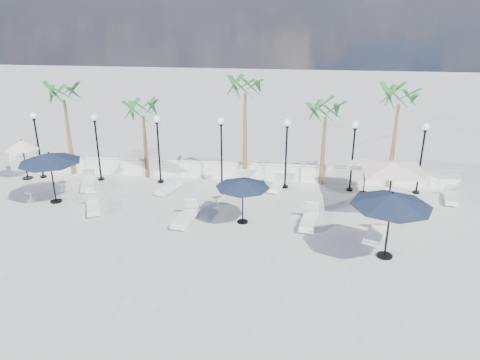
# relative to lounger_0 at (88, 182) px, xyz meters

# --- Properties ---
(ground) EXTENTS (100.00, 100.00, 0.00)m
(ground) POSITION_rel_lounger_0_xyz_m (7.27, -5.37, -0.27)
(ground) COLOR #9D9D98
(ground) RESTS_ON ground
(balustrade) EXTENTS (26.00, 0.30, 1.01)m
(balustrade) POSITION_rel_lounger_0_xyz_m (7.27, 2.13, 0.20)
(balustrade) COLOR silver
(balustrade) RESTS_ON ground
(lamppost_0) EXTENTS (0.36, 0.36, 3.84)m
(lamppost_0) POSITION_rel_lounger_0_xyz_m (-3.23, 1.13, 2.22)
(lamppost_0) COLOR black
(lamppost_0) RESTS_ON ground
(lamppost_1) EXTENTS (0.36, 0.36, 3.84)m
(lamppost_1) POSITION_rel_lounger_0_xyz_m (0.27, 1.13, 2.22)
(lamppost_1) COLOR black
(lamppost_1) RESTS_ON ground
(lamppost_2) EXTENTS (0.36, 0.36, 3.84)m
(lamppost_2) POSITION_rel_lounger_0_xyz_m (3.77, 1.13, 2.22)
(lamppost_2) COLOR black
(lamppost_2) RESTS_ON ground
(lamppost_3) EXTENTS (0.36, 0.36, 3.84)m
(lamppost_3) POSITION_rel_lounger_0_xyz_m (7.27, 1.13, 2.22)
(lamppost_3) COLOR black
(lamppost_3) RESTS_ON ground
(lamppost_4) EXTENTS (0.36, 0.36, 3.84)m
(lamppost_4) POSITION_rel_lounger_0_xyz_m (10.77, 1.13, 2.22)
(lamppost_4) COLOR black
(lamppost_4) RESTS_ON ground
(lamppost_5) EXTENTS (0.36, 0.36, 3.84)m
(lamppost_5) POSITION_rel_lounger_0_xyz_m (14.27, 1.13, 2.22)
(lamppost_5) COLOR black
(lamppost_5) RESTS_ON ground
(lamppost_6) EXTENTS (0.36, 0.36, 3.84)m
(lamppost_6) POSITION_rel_lounger_0_xyz_m (17.77, 1.13, 2.22)
(lamppost_6) COLOR black
(lamppost_6) RESTS_ON ground
(palm_0) EXTENTS (2.60, 2.60, 5.50)m
(palm_0) POSITION_rel_lounger_0_xyz_m (-1.73, 1.93, 4.27)
(palm_0) COLOR brown
(palm_0) RESTS_ON ground
(palm_1) EXTENTS (2.60, 2.60, 4.70)m
(palm_1) POSITION_rel_lounger_0_xyz_m (2.77, 1.93, 3.49)
(palm_1) COLOR brown
(palm_1) RESTS_ON ground
(palm_2) EXTENTS (2.60, 2.60, 6.10)m
(palm_2) POSITION_rel_lounger_0_xyz_m (8.47, 1.93, 4.85)
(palm_2) COLOR brown
(palm_2) RESTS_ON ground
(palm_3) EXTENTS (2.60, 2.60, 4.90)m
(palm_3) POSITION_rel_lounger_0_xyz_m (12.77, 1.93, 3.68)
(palm_3) COLOR brown
(palm_3) RESTS_ON ground
(palm_4) EXTENTS (2.60, 2.60, 5.70)m
(palm_4) POSITION_rel_lounger_0_xyz_m (16.47, 1.93, 4.46)
(palm_4) COLOR brown
(palm_4) RESTS_ON ground
(lounger_0) EXTENTS (1.35, 2.24, 0.80)m
(lounger_0) POSITION_rel_lounger_0_xyz_m (0.00, 0.00, 0.00)
(lounger_0) COLOR silver
(lounger_0) RESTS_ON ground
(lounger_1) EXTENTS (1.29, 1.92, 0.69)m
(lounger_1) POSITION_rel_lounger_0_xyz_m (1.47, -2.88, -0.04)
(lounger_1) COLOR silver
(lounger_1) RESTS_ON ground
(lounger_2) EXTENTS (1.15, 1.92, 0.68)m
(lounger_2) POSITION_rel_lounger_0_xyz_m (4.56, -0.11, -0.04)
(lounger_2) COLOR silver
(lounger_2) RESTS_ON ground
(lounger_3) EXTENTS (1.23, 2.13, 0.76)m
(lounger_3) POSITION_rel_lounger_0_xyz_m (8.63, 0.85, -0.01)
(lounger_3) COLOR silver
(lounger_3) RESTS_ON ground
(lounger_4) EXTENTS (0.92, 1.82, 0.65)m
(lounger_4) POSITION_rel_lounger_0_xyz_m (10.33, 0.85, -0.05)
(lounger_4) COLOR silver
(lounger_4) RESTS_ON ground
(lounger_5) EXTENTS (1.01, 2.22, 0.80)m
(lounger_5) POSITION_rel_lounger_0_xyz_m (6.25, -3.56, 0.00)
(lounger_5) COLOR silver
(lounger_5) RESTS_ON ground
(lounger_6) EXTENTS (1.51, 2.23, 0.80)m
(lounger_6) POSITION_rel_lounger_0_xyz_m (14.90, -4.14, 0.00)
(lounger_6) COLOR silver
(lounger_6) RESTS_ON ground
(lounger_7) EXTENTS (1.01, 2.20, 0.79)m
(lounger_7) POSITION_rel_lounger_0_xyz_m (11.97, -3.25, -0.00)
(lounger_7) COLOR silver
(lounger_7) RESTS_ON ground
(lounger_8) EXTENTS (0.92, 1.89, 0.68)m
(lounger_8) POSITION_rel_lounger_0_xyz_m (19.27, 0.30, -0.04)
(lounger_8) COLOR silver
(lounger_8) RESTS_ON ground
(side_table_0) EXTENTS (0.53, 0.53, 0.51)m
(side_table_0) POSITION_rel_lounger_0_xyz_m (-2.21, -2.03, 0.04)
(side_table_0) COLOR silver
(side_table_0) RESTS_ON ground
(side_table_1) EXTENTS (0.47, 0.47, 0.46)m
(side_table_1) POSITION_rel_lounger_0_xyz_m (-1.23, -0.60, 0.01)
(side_table_1) COLOR silver
(side_table_1) RESTS_ON ground
(side_table_2) EXTENTS (0.58, 0.58, 0.57)m
(side_table_2) POSITION_rel_lounger_0_xyz_m (7.39, -1.66, 0.07)
(side_table_2) COLOR silver
(side_table_2) RESTS_ON ground
(parasol_navy_left) EXTENTS (3.06, 3.06, 2.70)m
(parasol_navy_left) POSITION_rel_lounger_0_xyz_m (-0.86, -2.08, 2.11)
(parasol_navy_left) COLOR black
(parasol_navy_left) RESTS_ON ground
(parasol_navy_mid) EXTENTS (2.50, 2.50, 2.24)m
(parasol_navy_mid) POSITION_rel_lounger_0_xyz_m (8.90, -3.33, 1.70)
(parasol_navy_mid) COLOR black
(parasol_navy_mid) RESTS_ON ground
(parasol_navy_right) EXTENTS (3.20, 3.20, 2.87)m
(parasol_navy_right) POSITION_rel_lounger_0_xyz_m (14.95, -5.73, 2.25)
(parasol_navy_right) COLOR black
(parasol_navy_right) RESTS_ON ground
(parasol_cream_sq_a) EXTENTS (5.64, 5.64, 2.77)m
(parasol_cream_sq_a) POSITION_rel_lounger_0_xyz_m (15.82, -1.42, 2.30)
(parasol_cream_sq_a) COLOR black
(parasol_cream_sq_a) RESTS_ON ground
(parasol_cream_sq_b) EXTENTS (4.19, 4.19, 2.10)m
(parasol_cream_sq_b) POSITION_rel_lounger_0_xyz_m (14.97, 0.83, 1.67)
(parasol_cream_sq_b) COLOR black
(parasol_cream_sq_b) RESTS_ON ground
(parasol_cream_small) EXTENTS (1.93, 1.93, 2.36)m
(parasol_cream_small) POSITION_rel_lounger_0_xyz_m (-4.03, 0.83, 1.75)
(parasol_cream_small) COLOR black
(parasol_cream_small) RESTS_ON ground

